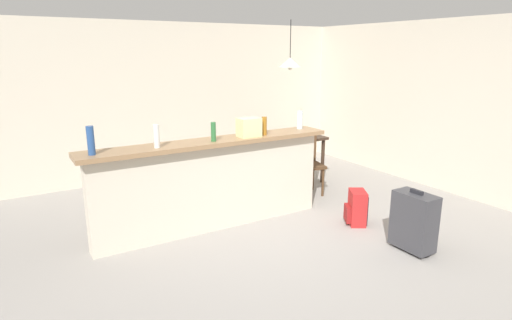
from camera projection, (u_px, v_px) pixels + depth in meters
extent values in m
cube|color=gray|center=(281.00, 237.00, 4.86)|extent=(13.00, 13.00, 0.05)
cube|color=beige|center=(178.00, 100.00, 7.07)|extent=(6.60, 0.10, 2.50)
cube|color=beige|center=(439.00, 106.00, 6.32)|extent=(0.10, 6.00, 2.50)
cube|color=beige|center=(213.00, 187.00, 4.93)|extent=(2.80, 0.20, 1.02)
cube|color=#93704C|center=(212.00, 142.00, 4.80)|extent=(2.96, 0.40, 0.05)
cylinder|color=#284C89|center=(91.00, 141.00, 4.07)|extent=(0.07, 0.07, 0.28)
cylinder|color=silver|center=(157.00, 136.00, 4.38)|extent=(0.06, 0.06, 0.24)
cylinder|color=#2D6B38|center=(213.00, 132.00, 4.70)|extent=(0.06, 0.06, 0.22)
cylinder|color=#9E661E|center=(264.00, 126.00, 5.05)|extent=(0.06, 0.06, 0.22)
cylinder|color=silver|center=(300.00, 120.00, 5.46)|extent=(0.08, 0.08, 0.23)
cube|color=beige|center=(249.00, 127.00, 4.96)|extent=(0.26, 0.18, 0.22)
cube|color=#332319|center=(285.00, 138.00, 6.67)|extent=(1.10, 0.80, 0.04)
cylinder|color=#332319|center=(271.00, 170.00, 6.23)|extent=(0.06, 0.06, 0.70)
cylinder|color=#332319|center=(323.00, 161.00, 6.72)|extent=(0.06, 0.06, 0.70)
cylinder|color=#332319|center=(248.00, 160.00, 6.80)|extent=(0.06, 0.06, 0.70)
cylinder|color=#332319|center=(297.00, 152.00, 7.29)|extent=(0.06, 0.06, 0.70)
cube|color=#4C331E|center=(308.00, 166.00, 6.15)|extent=(0.48, 0.48, 0.04)
cube|color=#4C331E|center=(304.00, 146.00, 6.25)|extent=(0.40, 0.12, 0.48)
cylinder|color=#4C331E|center=(303.00, 185.00, 6.01)|extent=(0.04, 0.04, 0.41)
cylinder|color=#4C331E|center=(323.00, 182.00, 6.11)|extent=(0.04, 0.04, 0.41)
cylinder|color=#4C331E|center=(294.00, 178.00, 6.30)|extent=(0.04, 0.04, 0.41)
cylinder|color=#4C331E|center=(313.00, 176.00, 6.40)|extent=(0.04, 0.04, 0.41)
cylinder|color=black|center=(291.00, 39.00, 6.37)|extent=(0.01, 0.01, 0.57)
cone|color=white|center=(290.00, 62.00, 6.46)|extent=(0.34, 0.34, 0.14)
sphere|color=white|center=(290.00, 68.00, 6.48)|extent=(0.07, 0.07, 0.07)
cube|color=#38383D|center=(414.00, 221.00, 4.40)|extent=(0.24, 0.44, 0.60)
cylinder|color=black|center=(397.00, 241.00, 4.63)|extent=(0.03, 0.06, 0.06)
cylinder|color=black|center=(426.00, 255.00, 4.32)|extent=(0.03, 0.06, 0.06)
cube|color=#232328|center=(417.00, 192.00, 4.32)|extent=(0.04, 0.14, 0.04)
cube|color=red|center=(357.00, 207.00, 5.12)|extent=(0.30, 0.33, 0.42)
cube|color=maroon|center=(348.00, 213.00, 5.14)|extent=(0.17, 0.22, 0.19)
cube|color=black|center=(364.00, 207.00, 5.19)|extent=(0.04, 0.04, 0.36)
cube|color=black|center=(367.00, 211.00, 5.05)|extent=(0.04, 0.04, 0.36)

